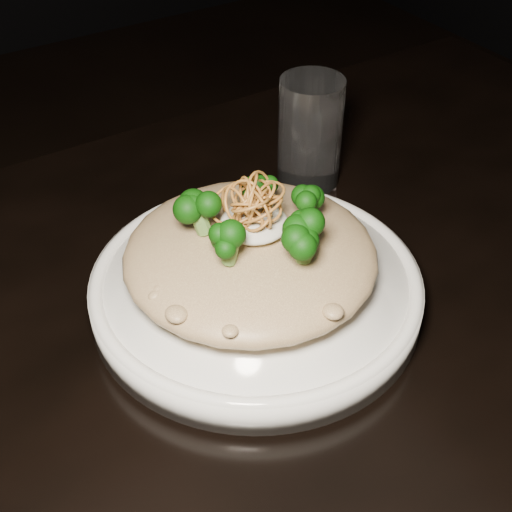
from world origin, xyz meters
The scene contains 7 objects.
table centered at (0.00, 0.00, 0.67)m, with size 1.10×0.80×0.75m.
plate centered at (-0.04, 0.05, 0.77)m, with size 0.30×0.30×0.03m, color white.
risotto centered at (-0.04, 0.05, 0.81)m, with size 0.22×0.22×0.05m, color brown.
broccoli centered at (-0.04, 0.04, 0.85)m, with size 0.14×0.14×0.05m, color black, non-canonical shape.
cheese centered at (-0.04, 0.05, 0.84)m, with size 0.06×0.06×0.02m, color silver.
shallots centered at (-0.04, 0.05, 0.86)m, with size 0.06×0.06×0.04m, color brown, non-canonical shape.
drinking_glass centered at (0.12, 0.19, 0.81)m, with size 0.07×0.07×0.12m, color silver.
Camera 1 is at (-0.30, -0.35, 1.20)m, focal length 50.00 mm.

